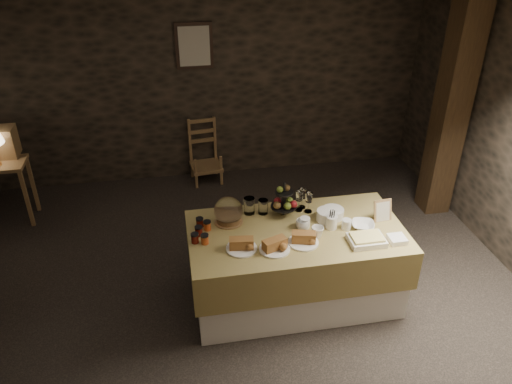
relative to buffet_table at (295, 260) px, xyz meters
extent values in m
cube|color=black|center=(-0.50, 0.14, -0.43)|extent=(5.50, 5.00, 0.01)
cube|color=black|center=(-0.50, 2.64, 0.87)|extent=(5.50, 0.02, 2.60)
cube|color=#BEB49F|center=(-0.50, 0.14, 2.17)|extent=(5.50, 5.00, 0.01)
cube|color=silver|center=(0.00, 0.00, -0.08)|extent=(1.83, 0.94, 0.71)
cube|color=olive|center=(0.00, 0.00, 0.13)|extent=(1.90, 1.01, 0.39)
cube|color=brown|center=(-2.68, 1.70, -0.08)|extent=(0.04, 0.04, 0.71)
cube|color=brown|center=(-2.68, 2.04, -0.08)|extent=(0.04, 0.04, 0.71)
cube|color=brown|center=(-0.60, 2.42, -0.22)|extent=(0.43, 0.41, 0.05)
cube|color=brown|center=(-0.60, 2.57, 0.22)|extent=(0.37, 0.07, 0.37)
cube|color=black|center=(2.05, 1.25, 0.87)|extent=(0.30, 0.30, 2.60)
cube|color=black|center=(-0.65, 2.61, 1.32)|extent=(0.45, 0.03, 0.55)
cube|color=#BBB39F|center=(-0.65, 2.58, 1.32)|extent=(0.37, 0.01, 0.47)
cylinder|color=white|center=(0.31, 0.11, 0.37)|extent=(0.19, 0.19, 0.10)
cylinder|color=white|center=(0.38, 0.15, 0.36)|extent=(0.20, 0.20, 0.08)
cylinder|color=white|center=(0.31, -0.01, 0.38)|extent=(0.10, 0.10, 0.12)
imported|color=white|center=(0.05, 0.02, 0.37)|extent=(0.15, 0.15, 0.09)
imported|color=white|center=(0.15, -0.12, 0.37)|extent=(0.12, 0.12, 0.10)
cylinder|color=white|center=(0.08, 0.04, 0.37)|extent=(0.09, 0.09, 0.09)
cylinder|color=white|center=(0.44, -0.04, 0.36)|extent=(0.08, 0.08, 0.09)
imported|color=white|center=(0.59, -0.06, 0.34)|extent=(0.25, 0.25, 0.05)
cylinder|color=brown|center=(-0.57, 0.24, 0.33)|extent=(0.26, 0.26, 0.01)
cylinder|color=brown|center=(-0.57, 0.24, 0.37)|extent=(0.22, 0.22, 0.07)
sphere|color=white|center=(-0.57, 0.24, 0.44)|extent=(0.26, 0.26, 0.26)
cylinder|color=black|center=(-0.06, 0.28, 0.49)|extent=(0.02, 0.02, 0.34)
cylinder|color=black|center=(-0.06, 0.28, 0.41)|extent=(0.24, 0.24, 0.01)
cylinder|color=black|center=(-0.06, 0.28, 0.56)|extent=(0.17, 0.17, 0.01)
sphere|color=olive|center=(0.00, 0.31, 0.44)|extent=(0.07, 0.07, 0.07)
sphere|color=maroon|center=(-0.11, 0.32, 0.44)|extent=(0.07, 0.07, 0.07)
sphere|color=olive|center=(-0.04, 0.22, 0.44)|extent=(0.07, 0.07, 0.07)
sphere|color=brown|center=(-0.13, 0.25, 0.44)|extent=(0.07, 0.07, 0.07)
sphere|color=maroon|center=(0.02, 0.24, 0.44)|extent=(0.07, 0.07, 0.07)
cylinder|color=white|center=(-0.52, -0.18, 0.33)|extent=(0.26, 0.26, 0.01)
cube|color=brown|center=(-0.52, -0.18, 0.38)|extent=(0.21, 0.11, 0.09)
cylinder|color=white|center=(-0.25, -0.24, 0.33)|extent=(0.26, 0.26, 0.01)
cube|color=brown|center=(-0.25, -0.24, 0.38)|extent=(0.22, 0.15, 0.09)
cylinder|color=white|center=(0.01, -0.19, 0.33)|extent=(0.26, 0.26, 0.01)
cube|color=brown|center=(0.01, -0.19, 0.38)|extent=(0.22, 0.14, 0.09)
cylinder|color=maroon|center=(-0.85, 0.08, 0.36)|extent=(0.06, 0.06, 0.07)
cylinder|color=#D05320|center=(-0.81, -0.05, 0.36)|extent=(0.06, 0.06, 0.07)
cylinder|color=maroon|center=(-0.89, -0.02, 0.36)|extent=(0.06, 0.06, 0.07)
cylinder|color=#D05320|center=(-0.77, 0.15, 0.36)|extent=(0.06, 0.06, 0.07)
cylinder|color=maroon|center=(-0.83, 0.21, 0.36)|extent=(0.06, 0.06, 0.07)
cube|color=white|center=(0.54, -0.28, 0.34)|extent=(0.30, 0.22, 0.05)
cube|color=#FEE884|center=(0.54, -0.28, 0.38)|extent=(0.26, 0.18, 0.02)
cube|color=white|center=(0.80, -0.31, 0.34)|extent=(0.14, 0.14, 0.04)
cube|color=brown|center=(0.80, 0.03, 0.41)|extent=(0.18, 0.09, 0.22)
cylinder|color=white|center=(-0.36, 0.36, 0.40)|extent=(0.10, 0.10, 0.16)
cylinder|color=white|center=(-0.24, 0.33, 0.39)|extent=(0.09, 0.09, 0.14)
camera|label=1|loc=(-1.00, -3.48, 2.82)|focal=35.00mm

